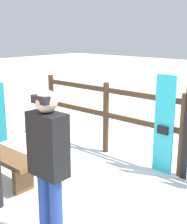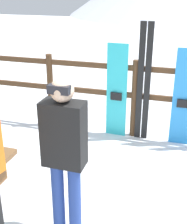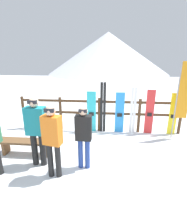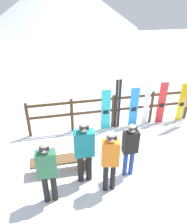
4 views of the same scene
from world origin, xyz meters
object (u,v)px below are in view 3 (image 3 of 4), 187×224
object	(u,v)px
rental_flag	(182,95)
snowboard_blue	(120,113)
person_black	(84,133)
snowboard_cyan	(91,112)
snowboard_yellow	(173,114)
snowboard_red	(150,112)
person_orange	(52,137)
person_teal	(36,128)
ski_pair_black	(103,108)
ski_pair_white	(133,111)
bench	(26,144)

from	to	relation	value
rental_flag	snowboard_blue	bearing A→B (deg)	171.26
person_black	snowboard_cyan	world-z (taller)	person_black
snowboard_yellow	snowboard_blue	bearing A→B (deg)	-180.00
snowboard_red	person_orange	bearing A→B (deg)	-135.04
person_teal	person_orange	distance (m)	0.66
snowboard_blue	snowboard_yellow	distance (m)	1.81
snowboard_cyan	snowboard_blue	size ratio (longest dim) A/B	1.01
person_orange	snowboard_red	xyz separation A→B (m)	(2.58, 2.58, -0.21)
person_teal	snowboard_red	bearing A→B (deg)	34.98
person_teal	snowboard_blue	bearing A→B (deg)	46.18
snowboard_cyan	snowboard_yellow	size ratio (longest dim) A/B	1.00
snowboard_cyan	ski_pair_black	world-z (taller)	ski_pair_black
ski_pair_white	snowboard_red	distance (m)	0.57
snowboard_cyan	person_black	bearing A→B (deg)	-88.90
person_black	ski_pair_black	world-z (taller)	ski_pair_black
snowboard_blue	snowboard_yellow	bearing A→B (deg)	0.00
person_orange	snowboard_cyan	size ratio (longest dim) A/B	1.14
person_orange	person_black	distance (m)	0.73
bench	snowboard_yellow	world-z (taller)	snowboard_yellow
ski_pair_black	person_black	bearing A→B (deg)	-99.34
snowboard_cyan	snowboard_red	xyz separation A→B (m)	(2.01, 0.00, 0.05)
person_orange	person_black	world-z (taller)	person_orange
bench	ski_pair_black	size ratio (longest dim) A/B	0.89
snowboard_cyan	ski_pair_black	distance (m)	0.44
snowboard_blue	ski_pair_white	xyz separation A→B (m)	(0.45, 0.00, 0.09)
bench	person_teal	bearing A→B (deg)	-38.08
person_orange	snowboard_blue	distance (m)	3.03
snowboard_yellow	rental_flag	xyz separation A→B (m)	(0.06, -0.29, 0.74)
person_teal	snowboard_red	size ratio (longest dim) A/B	1.11
person_teal	rental_flag	bearing A→B (deg)	25.45
snowboard_blue	person_black	bearing A→B (deg)	-113.33
person_teal	rental_flag	distance (m)	4.41
person_orange	snowboard_blue	xyz separation A→B (m)	(1.56, 2.58, -0.26)
ski_pair_black	person_teal	bearing A→B (deg)	-124.54
snowboard_cyan	ski_pair_black	size ratio (longest dim) A/B	0.82
snowboard_blue	person_orange	bearing A→B (deg)	-121.22
bench	snowboard_yellow	size ratio (longest dim) A/B	1.09
person_black	snowboard_yellow	xyz separation A→B (m)	(2.76, 2.20, -0.19)
rental_flag	ski_pair_black	bearing A→B (deg)	173.24
snowboard_cyan	rental_flag	distance (m)	2.97
person_orange	snowboard_cyan	xyz separation A→B (m)	(0.57, 2.58, -0.26)
bench	person_black	xyz separation A→B (m)	(1.69, -0.46, 0.59)
snowboard_red	snowboard_yellow	world-z (taller)	snowboard_red
person_black	ski_pair_black	bearing A→B (deg)	80.66
person_teal	person_orange	xyz separation A→B (m)	(0.52, -0.41, -0.02)
snowboard_blue	person_teal	bearing A→B (deg)	-133.82
bench	snowboard_blue	distance (m)	3.18
person_teal	ski_pair_black	xyz separation A→B (m)	(1.50, 2.18, -0.11)
bench	snowboard_yellow	xyz separation A→B (m)	(4.45, 1.74, 0.40)
ski_pair_white	snowboard_yellow	xyz separation A→B (m)	(1.36, -0.00, -0.09)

